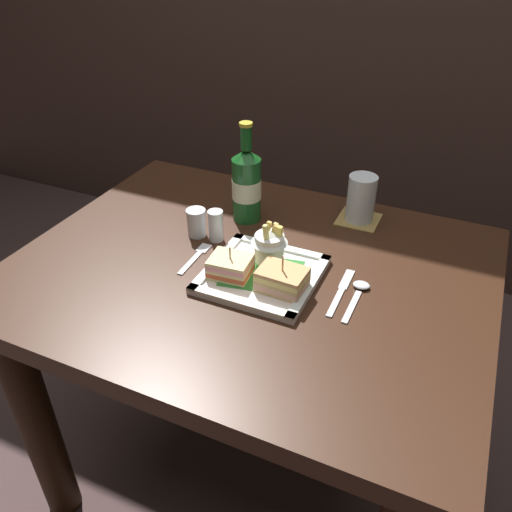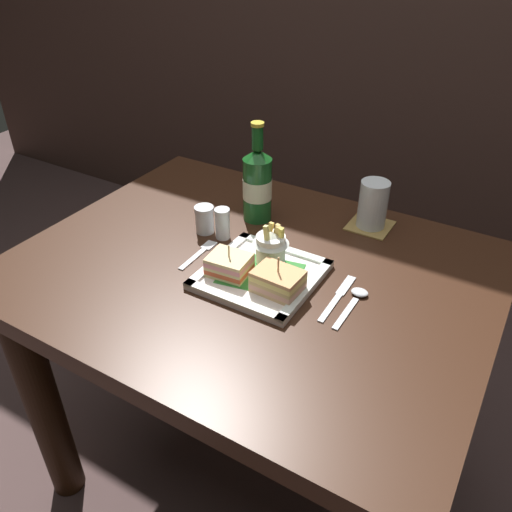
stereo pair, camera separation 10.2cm
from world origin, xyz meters
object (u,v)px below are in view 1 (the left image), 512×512
Objects in this scene: dining_table at (251,320)px; fork at (196,257)px; sandwich_half_left at (230,267)px; beer_bottle at (247,184)px; water_glass at (361,201)px; spoon at (359,291)px; square_plate at (262,275)px; knife at (342,290)px; pepper_shaker at (216,227)px; fries_cup at (269,243)px; salt_shaker at (197,224)px; sandwich_half_right at (282,280)px.

dining_table is 0.20m from fork.
fork is (-0.11, 0.04, -0.03)m from sandwich_half_left.
beer_bottle is 2.14× the size of water_glass.
water_glass reaches higher than spoon.
beer_bottle reaches higher than spoon.
spoon reaches higher than dining_table.
square_plate is 0.17m from knife.
spoon is 1.82× the size of pepper_shaker.
sandwich_half_left is 0.92× the size of fries_cup.
dining_table is at bearing 145.34° from square_plate.
beer_bottle is 0.39m from spoon.
fries_cup is 0.16m from pepper_shaker.
dining_table is at bearing -21.13° from salt_shaker.
water_glass reaches higher than pepper_shaker.
square_plate is 1.69× the size of spoon.
dining_table is 0.39m from water_glass.
sandwich_half_left is 0.36× the size of beer_bottle.
dining_table is 0.21m from fries_cup.
fork is (-0.29, -0.31, -0.05)m from water_glass.
sandwich_half_left is at bearing -72.35° from beer_bottle.
sandwich_half_right is (0.11, -0.00, 0.00)m from sandwich_half_left.
fries_cup reaches higher than knife.
water_glass is 0.36m from pepper_shaker.
fries_cup is at bearing 171.52° from knife.
pepper_shaker reaches higher than square_plate.
square_plate reaches higher than spoon.
knife reaches higher than dining_table.
fork is at bearing -177.25° from knife.
knife is at bearing 27.51° from sandwich_half_right.
pepper_shaker is (-0.10, 0.12, 0.00)m from sandwich_half_left.
fries_cup is at bearing -51.45° from beer_bottle.
sandwich_half_right reaches higher than knife.
dining_table is 8.83× the size of water_glass.
square_plate is at bearing -170.85° from spoon.
water_glass is 1.72× the size of salt_shaker.
sandwich_half_right is 0.85× the size of water_glass.
sandwich_half_right reaches higher than dining_table.
square_plate is 0.07m from sandwich_half_left.
fries_cup is 1.45× the size of salt_shaker.
knife is at bearing 14.19° from sandwich_half_left.
square_plate is 2.38× the size of fries_cup.
square_plate is at bearing 151.21° from sandwich_half_right.
fries_cup is 0.39× the size of beer_bottle.
fork is at bearing 159.18° from sandwich_half_left.
sandwich_half_right reaches higher than square_plate.
sandwich_half_left is 0.11m from sandwich_half_right.
beer_bottle reaches higher than knife.
beer_bottle is 0.16m from salt_shaker.
fries_cup is at bearing 127.41° from sandwich_half_right.
dining_table is 11.34× the size of sandwich_half_left.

